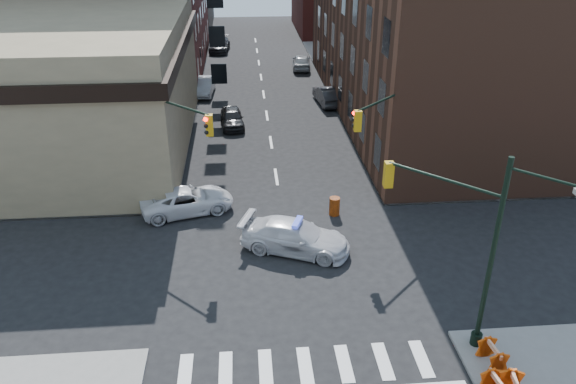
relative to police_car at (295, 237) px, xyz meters
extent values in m
plane|color=black|center=(-0.39, -1.25, -0.80)|extent=(140.00, 140.00, 0.00)
cube|color=gray|center=(-23.39, 31.50, -0.72)|extent=(34.00, 54.50, 0.15)
cube|color=gray|center=(22.61, 31.50, -0.72)|extent=(34.00, 54.50, 0.15)
cube|color=#8E7E5D|center=(-17.39, 15.25, 3.70)|extent=(22.00, 22.00, 9.00)
cube|color=#533021|center=(12.61, 21.25, 6.20)|extent=(14.00, 34.00, 14.00)
cylinder|color=black|center=(6.41, -7.55, 3.35)|extent=(0.20, 0.20, 8.00)
cylinder|color=black|center=(6.41, -7.55, -0.40)|extent=(0.44, 0.44, 0.50)
cylinder|color=black|center=(4.82, -5.96, 5.85)|extent=(3.27, 3.27, 0.12)
cube|color=#BF8C0C|center=(3.23, -4.37, 5.35)|extent=(0.35, 0.35, 1.05)
sphere|color=#FF0C05|center=(3.38, -4.21, 5.70)|extent=(0.22, 0.22, 0.22)
sphere|color=black|center=(3.38, -4.21, 5.37)|extent=(0.22, 0.22, 0.22)
sphere|color=black|center=(3.38, -4.21, 5.04)|extent=(0.22, 0.22, 0.22)
cylinder|color=black|center=(7.26, -8.40, 6.95)|extent=(1.91, 1.91, 0.10)
cylinder|color=black|center=(-7.19, 5.05, 3.35)|extent=(0.20, 0.20, 8.00)
cylinder|color=black|center=(-7.19, 5.05, -0.40)|extent=(0.44, 0.44, 0.50)
cylinder|color=black|center=(-5.60, 3.46, 5.85)|extent=(3.27, 3.27, 0.12)
cube|color=#BF8C0C|center=(-4.01, 1.87, 5.35)|extent=(0.35, 0.35, 1.05)
sphere|color=#FF0C05|center=(-4.17, 1.71, 5.70)|extent=(0.22, 0.22, 0.22)
sphere|color=black|center=(-4.17, 1.71, 5.37)|extent=(0.22, 0.22, 0.22)
sphere|color=black|center=(-4.17, 1.71, 5.04)|extent=(0.22, 0.22, 0.22)
cylinder|color=black|center=(6.41, 5.05, 3.35)|extent=(0.20, 0.20, 8.00)
cylinder|color=black|center=(6.41, 5.05, -0.40)|extent=(0.44, 0.44, 0.50)
cylinder|color=black|center=(4.82, 3.46, 5.85)|extent=(3.27, 3.27, 0.12)
cube|color=#BF8C0C|center=(3.23, 1.87, 5.35)|extent=(0.35, 0.35, 1.05)
sphere|color=#FF0C05|center=(3.07, 2.02, 5.70)|extent=(0.22, 0.22, 0.22)
sphere|color=black|center=(3.07, 2.02, 5.37)|extent=(0.22, 0.22, 0.22)
sphere|color=black|center=(3.07, 2.02, 5.04)|extent=(0.22, 0.22, 0.22)
cylinder|color=black|center=(7.11, 24.75, 0.65)|extent=(0.24, 0.24, 2.60)
sphere|color=#905D15|center=(7.11, 24.75, 2.70)|extent=(3.00, 3.00, 3.00)
cylinder|color=black|center=(7.11, 32.75, 0.65)|extent=(0.24, 0.24, 2.60)
sphere|color=#905D15|center=(7.11, 32.75, 2.70)|extent=(3.00, 3.00, 3.00)
imported|color=silver|center=(0.00, 0.00, 0.00)|extent=(5.95, 4.10, 1.60)
imported|color=silver|center=(-5.71, 4.55, -0.08)|extent=(5.65, 3.70, 1.44)
imported|color=black|center=(-3.25, 18.40, -0.08)|extent=(2.07, 4.38, 1.45)
imported|color=#9C9EA5|center=(-5.89, 27.26, -0.02)|extent=(1.97, 4.83, 1.56)
imported|color=black|center=(-4.88, 44.78, -0.01)|extent=(2.63, 5.61, 1.58)
imported|color=black|center=(5.11, 23.47, 0.00)|extent=(2.20, 4.98, 1.59)
imported|color=gray|center=(4.08, 35.69, -0.01)|extent=(2.26, 4.78, 1.58)
imported|color=black|center=(-8.28, 7.75, 0.35)|extent=(0.83, 0.65, 2.00)
imported|color=black|center=(-10.71, 4.87, 0.25)|extent=(0.98, 0.83, 1.80)
imported|color=#1D212C|center=(-11.34, 7.78, 0.20)|extent=(1.07, 0.84, 1.70)
cylinder|color=red|center=(2.55, 3.51, -0.27)|extent=(0.60, 0.60, 1.05)
cylinder|color=orange|center=(-5.89, 4.35, -0.32)|extent=(0.62, 0.62, 0.96)
camera|label=1|loc=(-2.38, -23.88, 14.68)|focal=35.00mm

